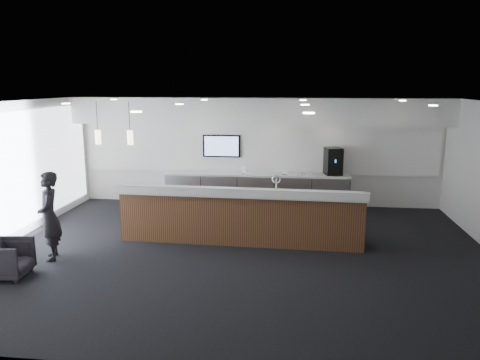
# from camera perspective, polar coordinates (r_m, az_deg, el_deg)

# --- Properties ---
(ground) EXTENTS (10.00, 10.00, 0.00)m
(ground) POSITION_cam_1_polar(r_m,az_deg,el_deg) (9.57, 0.15, -8.86)
(ground) COLOR black
(ground) RESTS_ON ground
(ceiling) EXTENTS (10.00, 8.00, 0.02)m
(ceiling) POSITION_cam_1_polar(r_m,az_deg,el_deg) (8.97, 0.16, 9.39)
(ceiling) COLOR black
(ceiling) RESTS_ON back_wall
(back_wall) EXTENTS (10.00, 0.02, 3.00)m
(back_wall) POSITION_cam_1_polar(r_m,az_deg,el_deg) (13.08, 2.15, 3.50)
(back_wall) COLOR silver
(back_wall) RESTS_ON ground
(left_wall) EXTENTS (0.02, 8.00, 3.00)m
(left_wall) POSITION_cam_1_polar(r_m,az_deg,el_deg) (10.91, -26.94, 0.59)
(left_wall) COLOR silver
(left_wall) RESTS_ON ground
(soffit_bulkhead) EXTENTS (10.00, 0.90, 0.70)m
(soffit_bulkhead) POSITION_cam_1_polar(r_m,az_deg,el_deg) (12.52, 2.03, 8.42)
(soffit_bulkhead) COLOR white
(soffit_bulkhead) RESTS_ON back_wall
(alcove_panel) EXTENTS (9.80, 0.06, 1.40)m
(alcove_panel) POSITION_cam_1_polar(r_m,az_deg,el_deg) (13.03, 2.15, 3.91)
(alcove_panel) COLOR white
(alcove_panel) RESTS_ON back_wall
(window_blinds_wall) EXTENTS (0.04, 7.36, 2.55)m
(window_blinds_wall) POSITION_cam_1_polar(r_m,az_deg,el_deg) (10.89, -26.76, 0.58)
(window_blinds_wall) COLOR silver
(window_blinds_wall) RESTS_ON left_wall
(back_credenza) EXTENTS (5.06, 0.66, 0.95)m
(back_credenza) POSITION_cam_1_polar(r_m,az_deg,el_deg) (12.91, 1.99, -1.23)
(back_credenza) COLOR gray
(back_credenza) RESTS_ON ground
(wall_tv) EXTENTS (1.05, 0.08, 0.62)m
(wall_tv) POSITION_cam_1_polar(r_m,az_deg,el_deg) (13.08, -2.26, 4.16)
(wall_tv) COLOR black
(wall_tv) RESTS_ON back_wall
(pendant_left) EXTENTS (0.12, 0.12, 0.30)m
(pendant_left) POSITION_cam_1_polar(r_m,az_deg,el_deg) (10.35, -12.70, 5.24)
(pendant_left) COLOR beige
(pendant_left) RESTS_ON ceiling
(pendant_right) EXTENTS (0.12, 0.12, 0.30)m
(pendant_right) POSITION_cam_1_polar(r_m,az_deg,el_deg) (10.60, -16.29, 5.21)
(pendant_right) COLOR beige
(pendant_right) RESTS_ON ceiling
(ceiling_can_lights) EXTENTS (7.00, 5.00, 0.02)m
(ceiling_can_lights) POSITION_cam_1_polar(r_m,az_deg,el_deg) (8.97, 0.16, 9.20)
(ceiling_can_lights) COLOR white
(ceiling_can_lights) RESTS_ON ceiling
(service_counter) EXTENTS (5.26, 1.03, 1.49)m
(service_counter) POSITION_cam_1_polar(r_m,az_deg,el_deg) (10.06, 0.09, -4.38)
(service_counter) COLOR #492218
(service_counter) RESTS_ON ground
(coffee_machine) EXTENTS (0.51, 0.59, 0.73)m
(coffee_machine) POSITION_cam_1_polar(r_m,az_deg,el_deg) (12.80, 11.29, 2.26)
(coffee_machine) COLOR black
(coffee_machine) RESTS_ON back_credenza
(info_sign_left) EXTENTS (0.14, 0.07, 0.20)m
(info_sign_left) POSITION_cam_1_polar(r_m,az_deg,el_deg) (12.75, 0.52, 1.24)
(info_sign_left) COLOR white
(info_sign_left) RESTS_ON back_credenza
(info_sign_right) EXTENTS (0.17, 0.05, 0.23)m
(info_sign_right) POSITION_cam_1_polar(r_m,az_deg,el_deg) (12.63, 5.46, 1.16)
(info_sign_right) COLOR white
(info_sign_right) RESTS_ON back_credenza
(armchair) EXTENTS (0.80, 0.78, 0.67)m
(armchair) POSITION_cam_1_polar(r_m,az_deg,el_deg) (9.28, -26.50, -8.61)
(armchair) COLOR black
(armchair) RESTS_ON ground
(lounge_guest) EXTENTS (0.64, 0.75, 1.73)m
(lounge_guest) POSITION_cam_1_polar(r_m,az_deg,el_deg) (9.72, -22.24, -4.10)
(lounge_guest) COLOR black
(lounge_guest) RESTS_ON ground
(cup_0) EXTENTS (0.10, 0.10, 0.09)m
(cup_0) POSITION_cam_1_polar(r_m,az_deg,el_deg) (12.70, 8.65, 0.83)
(cup_0) COLOR white
(cup_0) RESTS_ON back_credenza
(cup_1) EXTENTS (0.14, 0.14, 0.09)m
(cup_1) POSITION_cam_1_polar(r_m,az_deg,el_deg) (12.70, 8.02, 0.84)
(cup_1) COLOR white
(cup_1) RESTS_ON back_credenza
(cup_2) EXTENTS (0.12, 0.12, 0.09)m
(cup_2) POSITION_cam_1_polar(r_m,az_deg,el_deg) (12.70, 7.39, 0.86)
(cup_2) COLOR white
(cup_2) RESTS_ON back_credenza
(cup_3) EXTENTS (0.13, 0.13, 0.09)m
(cup_3) POSITION_cam_1_polar(r_m,az_deg,el_deg) (12.70, 6.76, 0.87)
(cup_3) COLOR white
(cup_3) RESTS_ON back_credenza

